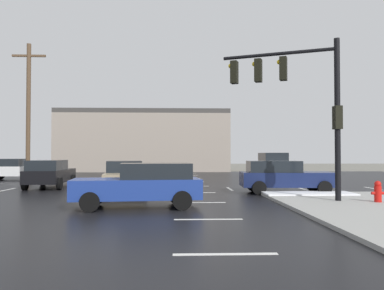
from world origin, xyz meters
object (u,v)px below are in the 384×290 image
(sedan_blue, at_px, (142,184))
(sedan_white, at_px, (13,169))
(sedan_black, at_px, (50,173))
(sedan_navy, at_px, (284,176))
(suv_silver, at_px, (273,165))
(sedan_tan, at_px, (124,176))
(fire_hydrant, at_px, (378,191))
(traffic_signal_mast, at_px, (298,92))
(utility_pole_far, at_px, (28,110))

(sedan_blue, xyz_separation_m, sedan_white, (-10.83, 15.37, 0.00))
(sedan_blue, relative_size, sedan_black, 1.02)
(sedan_black, height_order, sedan_navy, same)
(sedan_navy, xyz_separation_m, suv_silver, (2.54, 12.45, 0.24))
(suv_silver, bearing_deg, sedan_white, -82.27)
(sedan_tan, bearing_deg, sedan_navy, 82.83)
(fire_hydrant, distance_m, sedan_navy, 5.22)
(traffic_signal_mast, height_order, fire_hydrant, traffic_signal_mast)
(sedan_navy, bearing_deg, sedan_blue, -140.31)
(traffic_signal_mast, height_order, utility_pole_far, utility_pole_far)
(sedan_navy, relative_size, suv_silver, 0.94)
(fire_hydrant, relative_size, suv_silver, 0.16)
(suv_silver, bearing_deg, sedan_black, -57.09)
(sedan_navy, bearing_deg, sedan_white, 151.30)
(sedan_tan, xyz_separation_m, suv_silver, (10.32, 12.37, 0.24))
(sedan_blue, relative_size, suv_silver, 0.95)
(sedan_black, xyz_separation_m, sedan_tan, (4.64, -3.37, 0.00))
(fire_hydrant, distance_m, sedan_black, 16.79)
(sedan_navy, relative_size, sedan_tan, 0.98)
(sedan_blue, height_order, utility_pole_far, utility_pole_far)
(traffic_signal_mast, height_order, sedan_tan, traffic_signal_mast)
(fire_hydrant, xyz_separation_m, sedan_black, (-14.67, 8.14, 0.32))
(sedan_blue, height_order, sedan_white, same)
(traffic_signal_mast, height_order, sedan_navy, traffic_signal_mast)
(suv_silver, height_order, sedan_white, suv_silver)
(sedan_blue, bearing_deg, traffic_signal_mast, -173.52)
(sedan_blue, bearing_deg, sedan_black, -60.81)
(fire_hydrant, bearing_deg, traffic_signal_mast, 157.69)
(sedan_tan, height_order, sedan_white, same)
(sedan_tan, bearing_deg, fire_hydrant, 57.98)
(fire_hydrant, relative_size, sedan_blue, 0.17)
(traffic_signal_mast, xyz_separation_m, suv_silver, (2.92, 16.06, -3.34))
(traffic_signal_mast, distance_m, fire_hydrant, 4.83)
(utility_pole_far, bearing_deg, traffic_signal_mast, -36.45)
(sedan_tan, distance_m, sedan_white, 14.07)
(sedan_tan, height_order, utility_pole_far, utility_pole_far)
(sedan_blue, bearing_deg, utility_pole_far, -60.87)
(fire_hydrant, xyz_separation_m, sedan_white, (-19.58, 15.10, 0.32))
(sedan_blue, relative_size, sedan_tan, 1.00)
(sedan_navy, xyz_separation_m, sedan_white, (-17.32, 10.41, 0.00))
(traffic_signal_mast, distance_m, sedan_blue, 7.21)
(suv_silver, bearing_deg, fire_hydrant, 0.94)
(traffic_signal_mast, bearing_deg, suv_silver, -77.32)
(sedan_blue, bearing_deg, suv_silver, -123.38)
(sedan_tan, bearing_deg, sedan_black, -132.60)
(traffic_signal_mast, xyz_separation_m, sedan_navy, (0.38, 3.61, -3.58))
(traffic_signal_mast, xyz_separation_m, sedan_blue, (-6.11, -1.35, -3.58))
(sedan_navy, bearing_deg, utility_pole_far, 156.67)
(sedan_white, bearing_deg, fire_hydrant, -36.40)
(fire_hydrant, xyz_separation_m, sedan_navy, (-2.26, 4.69, 0.32))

